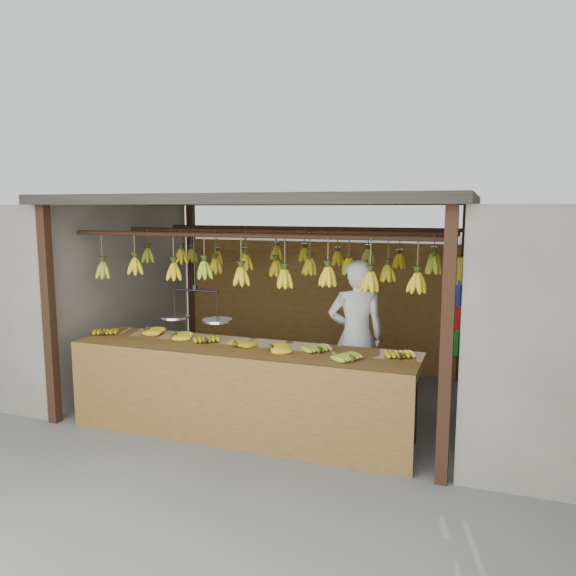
% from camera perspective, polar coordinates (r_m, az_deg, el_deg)
% --- Properties ---
extents(ground, '(80.00, 80.00, 0.00)m').
position_cam_1_polar(ground, '(6.87, -0.86, -11.15)').
color(ground, '#5B5B57').
extents(stall, '(4.30, 3.30, 2.40)m').
position_cam_1_polar(stall, '(6.79, 0.08, 5.65)').
color(stall, black).
rests_on(stall, ground).
extents(neighbor_left, '(3.00, 3.00, 2.30)m').
position_cam_1_polar(neighbor_left, '(8.52, -24.18, -0.10)').
color(neighbor_left, slate).
rests_on(neighbor_left, ground).
extents(counter, '(3.50, 0.80, 0.96)m').
position_cam_1_polar(counter, '(5.56, -5.21, -8.16)').
color(counter, brown).
rests_on(counter, ground).
extents(hanging_bananas, '(3.65, 2.25, 0.39)m').
position_cam_1_polar(hanging_bananas, '(6.51, -0.98, 2.41)').
color(hanging_bananas, '#92A523').
rests_on(hanging_bananas, ground).
extents(balance_scale, '(0.81, 0.31, 0.89)m').
position_cam_1_polar(balance_scale, '(5.91, -9.36, -2.70)').
color(balance_scale, black).
rests_on(balance_scale, ground).
extents(vendor, '(0.73, 0.61, 1.71)m').
position_cam_1_polar(vendor, '(6.27, 6.92, -4.93)').
color(vendor, white).
rests_on(vendor, ground).
extents(bag_bundles, '(0.08, 0.26, 1.26)m').
position_cam_1_polar(bag_bundles, '(7.52, 16.85, -1.69)').
color(bag_bundles, yellow).
rests_on(bag_bundles, ground).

